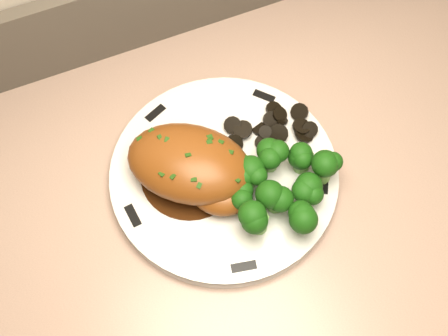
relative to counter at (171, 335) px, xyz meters
name	(u,v)px	position (x,y,z in m)	size (l,w,h in m)	color
counter	(171,335)	(0.00, 0.00, 0.00)	(1.99, 0.66, 0.98)	brown
plate	(224,175)	(0.14, 0.07, 0.44)	(0.28, 0.28, 0.02)	silver
rim_accent_0	(264,96)	(0.23, 0.15, 0.45)	(0.03, 0.01, 0.00)	black
rim_accent_1	(155,113)	(0.09, 0.18, 0.45)	(0.03, 0.01, 0.00)	black
rim_accent_2	(133,216)	(0.01, 0.06, 0.45)	(0.03, 0.01, 0.00)	black
rim_accent_3	(244,267)	(0.11, -0.05, 0.45)	(0.03, 0.01, 0.00)	black
rim_accent_4	(324,183)	(0.24, 0.01, 0.45)	(0.03, 0.01, 0.00)	black
gravy_pool	(190,174)	(0.10, 0.08, 0.45)	(0.12, 0.12, 0.00)	#311809
chicken_breast	(193,167)	(0.10, 0.07, 0.47)	(0.18, 0.18, 0.06)	brown
mushroom_pile	(268,134)	(0.21, 0.09, 0.45)	(0.10, 0.07, 0.03)	black
broccoli_florets	(282,186)	(0.19, 0.01, 0.47)	(0.14, 0.12, 0.05)	#5F963F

